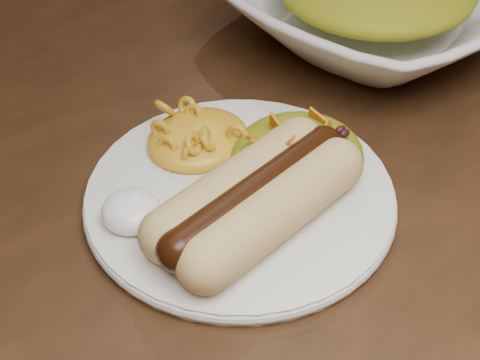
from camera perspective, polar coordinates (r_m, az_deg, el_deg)
table at (r=0.58m, az=-9.72°, el=-9.64°), size 1.60×0.90×0.75m
plate at (r=0.52m, az=0.00°, el=-1.29°), size 0.28×0.28×0.01m
hotdog at (r=0.48m, az=1.27°, el=-1.35°), size 0.14×0.08×0.04m
mac_and_cheese at (r=0.54m, az=-3.30°, el=4.08°), size 0.09×0.08×0.03m
sour_cream at (r=0.49m, az=-8.49°, el=-2.06°), size 0.05×0.05×0.02m
taco_salad at (r=0.52m, az=4.52°, el=2.71°), size 0.10×0.09×0.04m
serving_bowl at (r=0.70m, az=10.31°, el=13.59°), size 0.30×0.30×0.07m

